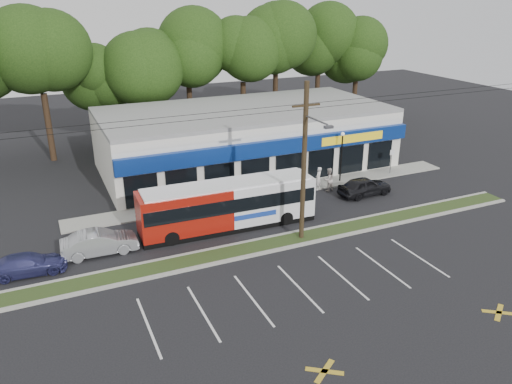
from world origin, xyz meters
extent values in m
plane|color=black|center=(0.00, 0.00, 0.00)|extent=(120.00, 120.00, 0.00)
cube|color=#2B3C18|center=(0.00, 1.00, 0.06)|extent=(40.00, 1.60, 0.12)
cube|color=#9E9E93|center=(0.00, 0.15, 0.07)|extent=(40.00, 0.25, 0.14)
cube|color=#9E9E93|center=(0.00, 1.85, 0.07)|extent=(40.00, 0.25, 0.14)
cube|color=#9E9E93|center=(5.00, 9.00, 0.05)|extent=(32.00, 2.20, 0.10)
cube|color=silver|center=(5.50, 16.00, 2.50)|extent=(25.00, 12.00, 5.00)
cube|color=navy|center=(5.50, 9.75, 3.40)|extent=(25.00, 0.50, 1.20)
cube|color=black|center=(5.50, 9.94, 1.40)|extent=(24.00, 0.12, 2.40)
cube|color=yellow|center=(12.50, 9.48, 3.40)|extent=(6.00, 0.06, 0.70)
cube|color=gray|center=(5.50, 16.00, 5.15)|extent=(25.00, 12.00, 0.30)
cylinder|color=black|center=(3.00, 1.00, 5.00)|extent=(0.30, 0.30, 10.00)
cube|color=black|center=(3.00, 1.00, 8.60)|extent=(1.80, 0.12, 0.12)
cylinder|color=#59595E|center=(3.00, -0.20, 8.00)|extent=(0.10, 2.40, 0.10)
cube|color=#59595E|center=(3.00, -1.50, 7.90)|extent=(0.50, 0.25, 0.15)
cylinder|color=black|center=(0.00, 1.00, 8.70)|extent=(50.00, 0.02, 0.02)
cylinder|color=black|center=(0.00, 1.00, 8.40)|extent=(50.00, 0.02, 0.02)
cylinder|color=black|center=(11.00, 8.80, 2.00)|extent=(0.12, 0.12, 4.00)
sphere|color=silver|center=(11.00, 8.80, 4.10)|extent=(0.30, 0.30, 0.30)
cylinder|color=#59595E|center=(16.00, 8.60, 1.10)|extent=(0.06, 0.06, 2.20)
cube|color=white|center=(16.00, 8.55, 2.00)|extent=(0.45, 0.04, 0.45)
cylinder|color=black|center=(-11.00, 26.00, 2.86)|extent=(0.56, 0.56, 5.72)
sphere|color=black|center=(-11.00, 26.00, 8.45)|extent=(6.76, 6.76, 6.76)
cylinder|color=black|center=(-6.00, 26.00, 2.86)|extent=(0.56, 0.56, 5.72)
sphere|color=black|center=(-6.00, 26.00, 8.45)|extent=(6.76, 6.76, 6.76)
cylinder|color=black|center=(-1.00, 26.00, 2.86)|extent=(0.56, 0.56, 5.72)
sphere|color=black|center=(-1.00, 26.00, 8.45)|extent=(6.76, 6.76, 6.76)
cylinder|color=black|center=(4.00, 26.00, 2.86)|extent=(0.56, 0.56, 5.72)
sphere|color=black|center=(4.00, 26.00, 8.45)|extent=(6.76, 6.76, 6.76)
cylinder|color=black|center=(9.00, 26.00, 2.86)|extent=(0.56, 0.56, 5.72)
sphere|color=black|center=(9.00, 26.00, 8.45)|extent=(6.76, 6.76, 6.76)
cylinder|color=black|center=(14.00, 26.00, 2.86)|extent=(0.56, 0.56, 5.72)
sphere|color=black|center=(14.00, 26.00, 8.45)|extent=(6.76, 6.76, 6.76)
cylinder|color=black|center=(19.00, 26.00, 2.86)|extent=(0.56, 0.56, 5.72)
sphere|color=black|center=(19.00, 26.00, 8.45)|extent=(6.76, 6.76, 6.76)
cylinder|color=black|center=(24.00, 26.00, 2.86)|extent=(0.56, 0.56, 5.72)
sphere|color=black|center=(24.00, 26.00, 8.45)|extent=(6.76, 6.76, 6.76)
cube|color=#9A150B|center=(-3.57, 4.60, 1.69)|extent=(5.95, 2.64, 2.69)
cube|color=white|center=(2.30, 4.40, 1.69)|extent=(5.95, 2.64, 2.69)
cube|color=black|center=(-0.63, 4.50, 0.19)|extent=(11.81, 2.78, 0.34)
cube|color=black|center=(-0.63, 4.50, 2.01)|extent=(11.58, 2.88, 0.93)
cube|color=black|center=(5.26, 4.31, 1.86)|extent=(0.13, 2.08, 1.37)
cube|color=#193899|center=(0.79, 3.21, 1.13)|extent=(2.93, 0.13, 0.34)
cube|color=white|center=(-0.63, 4.50, 3.08)|extent=(11.22, 2.57, 0.18)
cylinder|color=black|center=(-4.78, 3.53, 0.47)|extent=(0.95, 0.30, 0.94)
cylinder|color=black|center=(-4.70, 5.74, 0.47)|extent=(0.95, 0.30, 0.94)
cylinder|color=black|center=(3.09, 3.27, 0.47)|extent=(0.95, 0.30, 0.94)
cylinder|color=black|center=(3.16, 5.48, 0.47)|extent=(0.95, 0.30, 0.94)
imported|color=black|center=(11.08, 5.50, 0.73)|extent=(4.39, 1.93, 1.47)
imported|color=#95979C|center=(-9.00, 4.24, 0.74)|extent=(4.50, 1.67, 1.47)
imported|color=navy|center=(-13.00, 3.50, 0.60)|extent=(4.20, 1.89, 1.19)
imported|color=silver|center=(8.42, 8.01, 0.94)|extent=(0.82, 0.78, 1.89)
imported|color=#B6ABA3|center=(9.00, 7.43, 0.95)|extent=(1.03, 0.86, 1.91)
camera|label=1|loc=(-11.36, -23.86, 14.58)|focal=35.00mm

